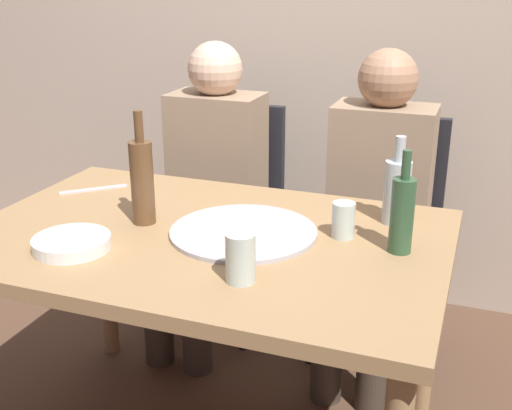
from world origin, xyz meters
TOP-DOWN VIEW (x-y plane):
  - back_wall at (0.00, 1.27)m, footprint 6.00×0.10m
  - dining_table at (0.00, 0.00)m, footprint 1.31×0.87m
  - pizza_tray at (0.10, 0.04)m, footprint 0.41×0.41m
  - wine_bottle at (0.52, 0.07)m, footprint 0.06×0.06m
  - beer_bottle at (-0.20, 0.02)m, footprint 0.07×0.07m
  - water_bottle at (0.48, 0.27)m, footprint 0.08×0.08m
  - tumbler_near at (0.36, 0.11)m, footprint 0.06×0.06m
  - tumbler_far at (0.20, -0.23)m, footprint 0.07×0.07m
  - plate_stack at (-0.28, -0.21)m, footprint 0.20×0.20m
  - table_knife at (-0.50, 0.21)m, footprint 0.18×0.16m
  - chair_left at (-0.30, 0.83)m, footprint 0.44×0.44m
  - chair_right at (0.35, 0.83)m, footprint 0.44×0.44m
  - guest_in_sweater at (-0.30, 0.68)m, footprint 0.36×0.56m
  - guest_in_beanie at (0.35, 0.68)m, footprint 0.36×0.56m

SIDE VIEW (x-z plane):
  - chair_left at x=-0.30m, z-range 0.06..0.96m
  - chair_right at x=0.35m, z-range 0.06..0.96m
  - guest_in_sweater at x=-0.30m, z-range 0.06..1.23m
  - guest_in_beanie at x=0.35m, z-range 0.06..1.23m
  - dining_table at x=0.00m, z-range 0.28..1.02m
  - table_knife at x=-0.50m, z-range 0.74..0.74m
  - pizza_tray at x=0.10m, z-range 0.74..0.75m
  - plate_stack at x=-0.28m, z-range 0.74..0.77m
  - tumbler_near at x=0.36m, z-range 0.74..0.83m
  - tumbler_far at x=0.20m, z-range 0.74..0.86m
  - water_bottle at x=0.48m, z-range 0.71..0.96m
  - wine_bottle at x=0.52m, z-range 0.71..0.98m
  - beer_bottle at x=-0.20m, z-range 0.70..1.03m
  - back_wall at x=0.00m, z-range 0.00..2.60m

